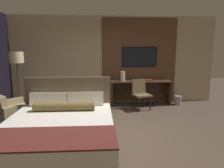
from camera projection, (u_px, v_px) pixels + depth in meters
The scene contains 11 objects.
ground_plane at pixel (109, 134), 4.17m from camera, with size 16.00×16.00×0.00m, color #4C3D33.
wall_back_tv_panel at pixel (110, 60), 6.50m from camera, with size 7.20×0.09×2.80m.
bed at pixel (60, 131), 3.49m from camera, with size 1.86×2.23×1.15m.
desk at pixel (140, 88), 6.41m from camera, with size 1.92×0.55×0.77m.
tv at pixel (139, 57), 6.47m from camera, with size 1.13×0.04×0.64m.
desk_chair at pixel (140, 92), 5.88m from camera, with size 0.58×0.58×0.88m.
armchair_by_window at pixel (13, 114), 4.66m from camera, with size 1.13×1.13×0.76m.
floor_lamp at pixel (17, 63), 5.05m from camera, with size 0.34×0.34×1.69m.
vase_tall at pixel (123, 76), 6.21m from camera, with size 0.14×0.14×0.30m.
book at pixel (149, 80), 6.41m from camera, with size 0.22×0.15×0.03m.
waste_bin at pixel (178, 100), 6.39m from camera, with size 0.22×0.22×0.28m.
Camera 1 is at (-0.19, -3.93, 1.73)m, focal length 32.00 mm.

